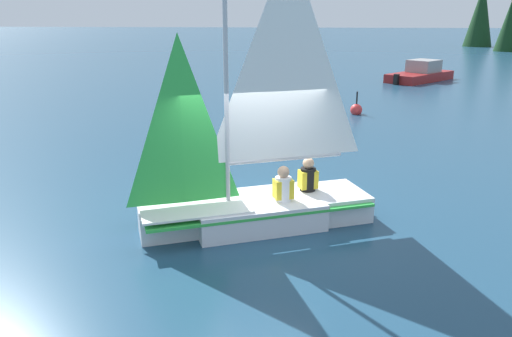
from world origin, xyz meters
The scene contains 6 objects.
ground_plane centered at (0.00, 0.00, 0.00)m, with size 260.00×260.00×0.00m, color navy.
sailboat_main centered at (0.02, -0.04, 0.70)m, with size 2.92×4.44×5.09m.
sailor_helm centered at (-0.01, -0.50, 0.62)m, with size 0.39×0.41×1.16m.
sailor_crew centered at (0.58, -0.96, 0.62)m, with size 0.39×0.41×1.16m.
motorboat_distant centered at (21.63, -7.58, 0.41)m, with size 4.71×4.49×1.19m.
buoy_marker centered at (11.04, -2.89, 0.17)m, with size 0.47×0.47×0.95m.
Camera 1 is at (-8.66, -0.85, 3.83)m, focal length 35.00 mm.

